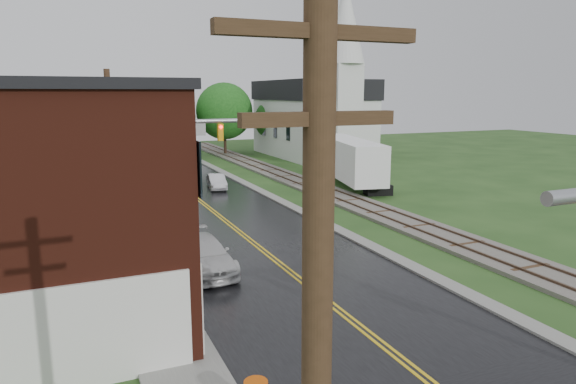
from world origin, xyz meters
TOP-DOWN VIEW (x-y plane):
  - main_road at (0.00, 30.00)m, footprint 10.00×90.00m
  - curb_right at (5.40, 35.00)m, footprint 0.80×70.00m
  - sidewalk_left at (-6.20, 25.00)m, footprint 2.40×50.00m
  - yellow_house at (-11.00, 26.00)m, footprint 8.00×7.00m
  - darkred_building at (-10.00, 35.00)m, footprint 7.00×6.00m
  - church at (20.00, 53.74)m, footprint 10.40×18.40m
  - railroad at (10.00, 35.00)m, footprint 3.20×80.00m
  - traffic_signal_far at (-3.47, 27.00)m, footprint 7.34×0.43m
  - utility_pole_b at (-6.80, 22.00)m, footprint 1.80×0.28m
  - utility_pole_c at (-6.80, 44.00)m, footprint 1.80×0.28m
  - tree_left_e at (-8.85, 45.90)m, footprint 6.40×6.40m
  - suv_dark at (0.93, 43.22)m, footprint 2.73×5.42m
  - sedan_silver at (2.45, 37.04)m, footprint 1.80×3.89m
  - pickup_white at (-3.51, 17.91)m, footprint 2.29×5.25m
  - semi_trailer at (13.43, 34.32)m, footprint 5.59×13.02m

SIDE VIEW (x-z plane):
  - main_road at x=0.00m, z-range -0.01..0.01m
  - curb_right at x=5.40m, z-range -0.06..0.06m
  - sidewalk_left at x=-6.20m, z-range -0.06..0.06m
  - railroad at x=10.00m, z-range -0.04..0.26m
  - sedan_silver at x=2.45m, z-range 0.00..1.24m
  - suv_dark at x=0.93m, z-range 0.00..1.47m
  - pickup_white at x=-3.51m, z-range 0.00..1.50m
  - darkred_building at x=-10.00m, z-range 0.00..4.40m
  - semi_trailer at x=13.43m, z-range 0.36..4.35m
  - yellow_house at x=-11.00m, z-range 0.00..6.40m
  - utility_pole_b at x=-6.80m, z-range 0.22..9.22m
  - utility_pole_c at x=-6.80m, z-range 0.22..9.22m
  - tree_left_e at x=-8.85m, z-range 0.73..8.89m
  - traffic_signal_far at x=-3.47m, z-range 1.37..8.57m
  - church at x=20.00m, z-range -4.17..15.83m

